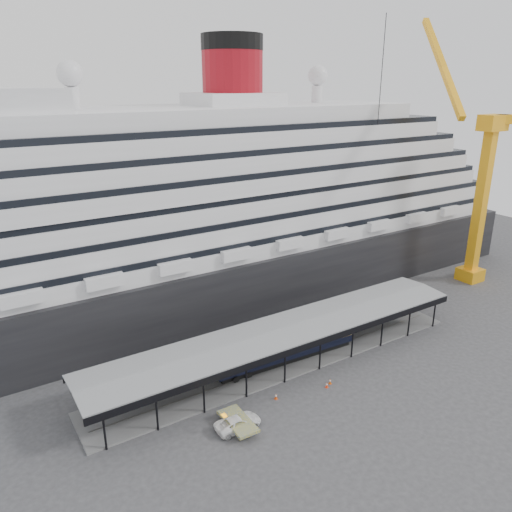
% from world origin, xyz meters
% --- Properties ---
extents(ground, '(200.00, 200.00, 0.00)m').
position_xyz_m(ground, '(0.00, 0.00, 0.00)').
color(ground, '#37373A').
rests_on(ground, ground).
extents(cruise_ship, '(130.00, 30.00, 43.90)m').
position_xyz_m(cruise_ship, '(0.05, 32.00, 18.35)').
color(cruise_ship, black).
rests_on(cruise_ship, ground).
extents(platform_canopy, '(56.00, 9.18, 5.30)m').
position_xyz_m(platform_canopy, '(0.00, 5.00, 2.36)').
color(platform_canopy, slate).
rests_on(platform_canopy, ground).
extents(crane_yellow, '(23.83, 18.78, 47.60)m').
position_xyz_m(crane_yellow, '(47.06, 10.54, 19.96)').
color(crane_yellow, '#F6A416').
rests_on(crane_yellow, ground).
extents(port_truck, '(5.36, 2.56, 1.48)m').
position_xyz_m(port_truck, '(-12.56, -3.64, 0.74)').
color(port_truck, white).
rests_on(port_truck, ground).
extents(pullman_carriage, '(21.56, 3.86, 21.06)m').
position_xyz_m(pullman_carriage, '(0.20, 5.00, 2.57)').
color(pullman_carriage, black).
rests_on(pullman_carriage, ground).
extents(traffic_cone_left, '(0.45, 0.45, 0.77)m').
position_xyz_m(traffic_cone_left, '(-5.88, -1.45, 0.38)').
color(traffic_cone_left, '#D7400B').
rests_on(traffic_cone_left, ground).
extents(traffic_cone_mid, '(0.44, 0.44, 0.73)m').
position_xyz_m(traffic_cone_mid, '(1.83, -2.52, 0.36)').
color(traffic_cone_mid, '#D5520B').
rests_on(traffic_cone_mid, ground).
extents(traffic_cone_right, '(0.39, 0.39, 0.75)m').
position_xyz_m(traffic_cone_right, '(0.94, -2.92, 0.37)').
color(traffic_cone_right, '#F5340D').
rests_on(traffic_cone_right, ground).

